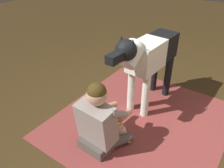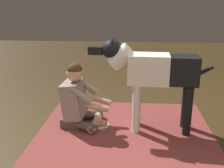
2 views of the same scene
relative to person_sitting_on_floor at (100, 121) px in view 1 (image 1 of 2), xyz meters
The scene contains 5 objects.
ground_plane 0.80m from the person_sitting_on_floor, 156.58° to the left, with size 14.95×14.95×0.00m, color #403017.
area_rug 0.72m from the person_sitting_on_floor, 163.25° to the left, with size 2.13×1.98×0.01m, color brown.
person_sitting_on_floor is the anchor object (origin of this frame).
large_dog 1.01m from the person_sitting_on_floor, behind, with size 1.46×0.35×1.14m.
hot_dog_on_plate 0.42m from the person_sitting_on_floor, behind, with size 0.25×0.25×0.06m.
Camera 1 is at (2.10, 0.88, 1.96)m, focal length 36.82 mm.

